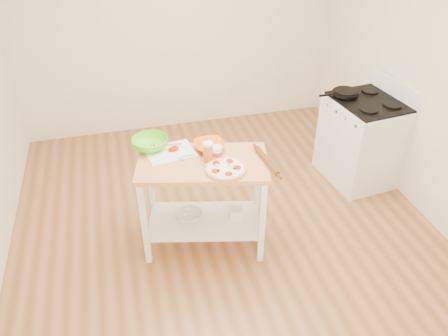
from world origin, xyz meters
TOP-DOWN VIEW (x-y plane):
  - room_shell at (0.00, 0.00)m, footprint 4.04×4.54m
  - prep_island at (-0.22, -0.10)m, footprint 1.19×0.83m
  - gas_stove at (1.67, 0.50)m, footprint 0.74×0.83m
  - skillet at (1.47, 0.67)m, footprint 0.43×0.28m
  - pizza at (-0.07, -0.28)m, footprint 0.33×0.33m
  - cutting_board at (-0.46, 0.10)m, footprint 0.44×0.36m
  - spatula at (-0.36, -0.02)m, footprint 0.15×0.05m
  - knife at (-0.52, 0.20)m, footprint 0.27×0.04m
  - orange_bowl at (-0.13, 0.07)m, footprint 0.27×0.27m
  - green_bowl at (-0.61, 0.22)m, footprint 0.41×0.41m
  - beer_pint at (-0.18, -0.10)m, footprint 0.08×0.08m
  - yogurt_tub at (-0.10, -0.09)m, footprint 0.10×0.10m
  - rolling_pin at (0.28, -0.27)m, footprint 0.08×0.41m
  - shelf_glass_bowl at (-0.35, -0.05)m, footprint 0.23×0.23m
  - shelf_bin at (0.06, -0.15)m, footprint 0.13×0.13m

SIDE VIEW (x-z plane):
  - shelf_glass_bowl at x=-0.35m, z-range 0.26..0.33m
  - shelf_bin at x=0.06m, z-range 0.26..0.37m
  - gas_stove at x=1.67m, z-range -0.08..1.03m
  - prep_island at x=-0.22m, z-range 0.19..1.09m
  - cutting_board at x=-0.46m, z-range 0.89..0.93m
  - pizza at x=-0.07m, z-range 0.89..0.94m
  - spatula at x=-0.36m, z-range 0.91..0.92m
  - knife at x=-0.52m, z-range 0.91..0.92m
  - rolling_pin at x=0.28m, z-range 0.90..0.95m
  - orange_bowl at x=-0.13m, z-range 0.90..0.96m
  - green_bowl at x=-0.61m, z-range 0.90..1.00m
  - yogurt_tub at x=-0.10m, z-range 0.85..1.06m
  - skillet at x=1.47m, z-range 0.96..0.99m
  - beer_pint at x=-0.18m, z-range 0.90..1.07m
  - room_shell at x=0.00m, z-range -0.02..2.72m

